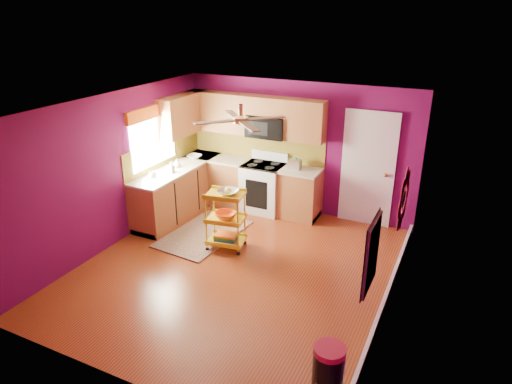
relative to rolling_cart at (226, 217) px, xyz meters
The scene contains 18 objects.
ground 0.89m from the rolling_cart, 48.60° to the right, with size 5.00×5.00×0.00m, color maroon.
room_envelope 1.29m from the rolling_cart, 46.99° to the right, with size 4.54×5.04×2.52m.
lower_cabinets 1.57m from the rolling_cart, 124.37° to the left, with size 2.81×2.31×0.94m.
electric_range 1.65m from the rolling_cart, 93.04° to the left, with size 0.76×0.66×1.13m.
upper_cabinetry 2.21m from the rolling_cart, 115.33° to the left, with size 2.80×2.30×1.26m.
left_window 2.18m from the rolling_cart, 163.34° to the left, with size 0.08×1.35×1.08m.
panel_door 2.70m from the rolling_cart, 46.97° to the left, with size 0.95×0.11×2.15m.
right_wall_art 2.96m from the rolling_cart, 17.79° to the right, with size 0.04×2.74×1.04m.
ceiling_fan 1.82m from the rolling_cart, 35.06° to the right, with size 1.01×1.01×0.26m.
shag_rug 0.84m from the rolling_cart, 158.81° to the left, with size 1.03×1.68×0.02m, color black.
rolling_cart is the anchor object (origin of this frame).
trash_can 3.36m from the rolling_cart, 42.98° to the right, with size 0.35×0.37×0.62m.
teal_kettle 1.86m from the rolling_cart, 73.11° to the left, with size 0.18×0.18×0.21m.
toaster 1.81m from the rolling_cart, 72.22° to the left, with size 0.22×0.15×0.18m, color beige.
soap_bottle_a 1.58m from the rolling_cart, 159.69° to the left, with size 0.09×0.09×0.20m, color #EA3F72.
soap_bottle_b 1.75m from the rolling_cart, 151.37° to the left, with size 0.13×0.13×0.16m, color white.
counter_dish 2.09m from the rolling_cart, 136.63° to the left, with size 0.27×0.27×0.07m, color white.
counter_cup 1.64m from the rolling_cart, behind, with size 0.13×0.13×0.10m, color white.
Camera 1 is at (2.88, -5.29, 3.75)m, focal length 32.00 mm.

